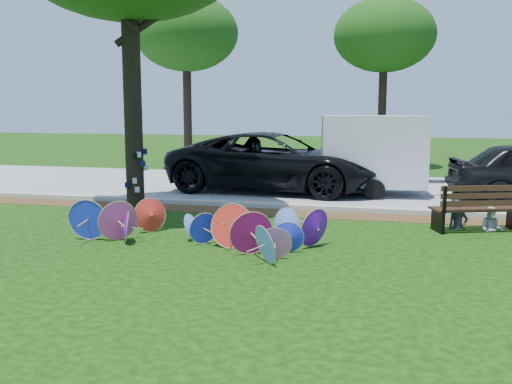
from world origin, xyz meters
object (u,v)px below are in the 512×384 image
cargo_trailer (373,151)px  person_left (459,201)px  black_van (275,162)px  person_right (493,208)px  parasol_pile (206,227)px  park_bench (476,207)px

cargo_trailer → person_left: 5.17m
black_van → person_right: black_van is taller
black_van → cargo_trailer: cargo_trailer is taller
black_van → person_right: bearing=-124.9°
cargo_trailer → person_right: 5.51m
person_left → person_right: person_left is taller
parasol_pile → person_left: 5.67m
black_van → park_bench: (5.54, -4.75, -0.43)m
cargo_trailer → person_right: cargo_trailer is taller
parasol_pile → cargo_trailer: 8.06m
person_right → cargo_trailer: bearing=132.5°
black_van → park_bench: bearing=-126.9°
park_bench → cargo_trailer: bearing=97.5°
parasol_pile → person_left: bearing=30.0°
parasol_pile → cargo_trailer: bearing=69.6°
parasol_pile → cargo_trailer: cargo_trailer is taller
parasol_pile → park_bench: park_bench is taller
park_bench → person_left: bearing=151.8°
parasol_pile → person_right: (5.60, 2.84, 0.13)m
parasol_pile → black_van: size_ratio=0.78×
black_van → cargo_trailer: size_ratio=2.23×
parasol_pile → person_right: person_right is taller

